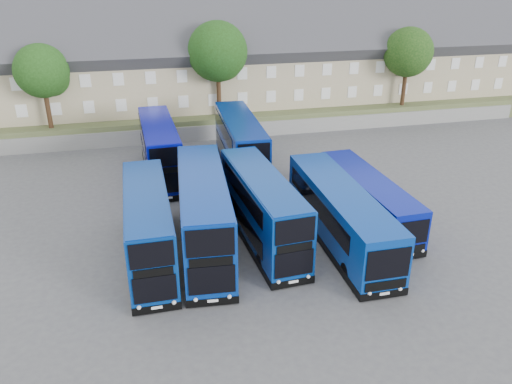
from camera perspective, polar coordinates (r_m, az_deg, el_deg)
The scene contains 15 objects.
ground at distance 28.58m, azimuth 0.64°, elevation -9.04°, with size 120.00×120.00×0.00m, color #4A4A4F.
retaining_wall at distance 49.79m, azimuth -6.14°, elevation 6.72°, with size 70.00×0.40×1.50m, color slate.
earth_bank at distance 59.28m, azimuth -7.50°, elevation 9.78°, with size 80.00×20.00×2.00m, color #4E5831.
terrace_row at distance 55.19m, azimuth -0.91°, elevation 14.85°, with size 66.00×10.40×11.20m.
dd_front_left at distance 29.29m, azimuth -12.18°, elevation -4.04°, with size 2.51×10.66×4.23m.
dd_front_mid at distance 29.72m, azimuth -5.98°, elevation -2.67°, with size 3.60×11.88×4.65m.
dd_front_right at distance 30.59m, azimuth 0.71°, elevation -2.06°, with size 3.23×11.01×4.32m.
dd_rear_left at distance 41.22m, azimuth -10.93°, elevation 4.70°, with size 2.86×11.16×4.40m.
dd_rear_right at distance 41.11m, azimuth -1.80°, elevation 5.23°, with size 3.04×11.64×4.59m.
coach_east_a at distance 31.21m, azimuth 9.54°, elevation -2.67°, with size 2.78×12.87×3.51m.
coach_east_b at distance 34.29m, azimuth 12.64°, elevation -0.80°, with size 2.68×11.19×3.04m.
tree_west at distance 49.64m, azimuth -23.09°, elevation 12.42°, with size 4.80×4.80×7.65m.
tree_mid at distance 49.97m, azimuth -4.26°, elevation 15.49°, with size 5.76×5.76×9.18m.
tree_east at distance 56.39m, azimuth 17.06°, elevation 14.85°, with size 5.12×5.12×8.16m.
tree_far at distance 65.35m, azimuth 18.76°, elevation 16.13°, with size 5.44×5.44×8.67m.
Camera 1 is at (-5.87, -23.12, 15.74)m, focal length 35.00 mm.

